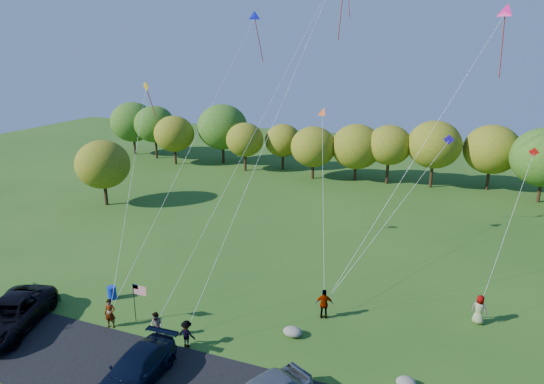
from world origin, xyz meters
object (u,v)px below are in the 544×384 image
(flyer_b, at_px, (156,326))
(trash_barrel, at_px, (112,293))
(minivan_dark, at_px, (10,315))
(minivan_navy, at_px, (136,370))
(park_bench, at_px, (45,292))
(flyer_c, at_px, (187,334))
(flyer_e, at_px, (479,310))
(flyer_d, at_px, (324,304))
(flyer_a, at_px, (110,314))

(flyer_b, xyz_separation_m, trash_barrel, (-5.52, 2.83, -0.41))
(minivan_dark, distance_m, flyer_b, 8.96)
(minivan_navy, bearing_deg, flyer_b, 107.36)
(minivan_navy, xyz_separation_m, trash_barrel, (-6.83, 6.50, -0.41))
(minivan_navy, height_order, park_bench, minivan_navy)
(minivan_navy, distance_m, flyer_b, 3.91)
(minivan_navy, relative_size, flyer_b, 3.22)
(flyer_c, distance_m, flyer_e, 17.53)
(flyer_b, bearing_deg, park_bench, -169.48)
(minivan_dark, xyz_separation_m, trash_barrel, (3.11, 5.25, -0.54))
(flyer_d, bearing_deg, minivan_dark, 9.40)
(minivan_dark, bearing_deg, flyer_c, -5.59)
(flyer_a, bearing_deg, park_bench, 152.85)
(minivan_navy, bearing_deg, flyer_a, 138.98)
(minivan_navy, distance_m, flyer_a, 5.89)
(minivan_dark, bearing_deg, flyer_b, -2.73)
(flyer_e, xyz_separation_m, trash_barrel, (-22.77, -5.84, -0.50))
(flyer_e, relative_size, trash_barrel, 2.15)
(flyer_b, relative_size, flyer_d, 0.87)
(trash_barrel, bearing_deg, flyer_c, -20.59)
(minivan_dark, distance_m, trash_barrel, 6.13)
(flyer_a, bearing_deg, flyer_b, -18.33)
(flyer_b, xyz_separation_m, flyer_e, (17.25, 8.67, 0.09))
(flyer_a, bearing_deg, minivan_navy, -56.98)
(park_bench, bearing_deg, flyer_d, 23.36)
(park_bench, bearing_deg, minivan_dark, -68.06)
(minivan_dark, xyz_separation_m, flyer_b, (8.63, 2.43, -0.14))
(flyer_d, bearing_deg, flyer_a, 10.00)
(flyer_d, relative_size, trash_barrel, 2.24)
(park_bench, bearing_deg, flyer_b, 2.50)
(flyer_a, xyz_separation_m, park_bench, (-6.17, 0.96, -0.32))
(flyer_d, xyz_separation_m, park_bench, (-17.80, -4.79, -0.37))
(minivan_navy, relative_size, trash_barrel, 6.25)
(park_bench, height_order, trash_barrel, park_bench)
(minivan_dark, xyz_separation_m, park_bench, (-0.82, 3.38, -0.38))
(flyer_b, xyz_separation_m, park_bench, (-9.45, 0.96, -0.24))
(flyer_e, distance_m, park_bench, 27.79)
(flyer_b, distance_m, park_bench, 9.50)
(flyer_c, relative_size, trash_barrel, 1.87)
(minivan_dark, relative_size, flyer_e, 3.55)
(minivan_dark, bearing_deg, flyer_e, 4.77)
(flyer_b, bearing_deg, flyer_c, 16.31)
(minivan_navy, distance_m, flyer_e, 20.15)
(minivan_dark, relative_size, flyer_b, 3.93)
(minivan_navy, relative_size, flyer_d, 2.79)
(minivan_dark, distance_m, flyer_d, 18.84)
(flyer_c, height_order, flyer_d, flyer_d)
(flyer_e, bearing_deg, flyer_d, 35.00)
(flyer_d, bearing_deg, trash_barrel, -4.42)
(minivan_dark, height_order, flyer_b, minivan_dark)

